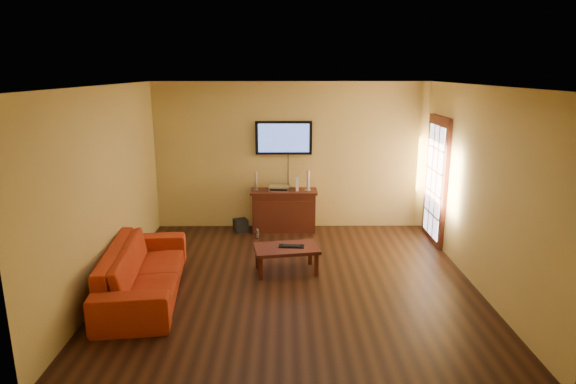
{
  "coord_description": "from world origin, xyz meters",
  "views": [
    {
      "loc": [
        -0.12,
        -6.25,
        2.89
      ],
      "look_at": [
        -0.07,
        0.8,
        1.1
      ],
      "focal_mm": 30.0,
      "sensor_mm": 36.0,
      "label": 1
    }
  ],
  "objects_px": {
    "media_console": "(284,210)",
    "speaker_right": "(308,181)",
    "sofa": "(143,262)",
    "bottle": "(257,234)",
    "coffee_table": "(286,251)",
    "speaker_left": "(256,182)",
    "keyboard": "(291,246)",
    "television": "(284,138)",
    "game_console": "(297,184)",
    "av_receiver": "(279,188)",
    "subwoofer": "(241,225)"
  },
  "relations": [
    {
      "from": "television",
      "to": "coffee_table",
      "type": "distance_m",
      "value": 2.51
    },
    {
      "from": "media_console",
      "to": "bottle",
      "type": "bearing_deg",
      "value": -136.03
    },
    {
      "from": "media_console",
      "to": "av_receiver",
      "type": "bearing_deg",
      "value": -172.52
    },
    {
      "from": "coffee_table",
      "to": "subwoofer",
      "type": "height_order",
      "value": "coffee_table"
    },
    {
      "from": "coffee_table",
      "to": "game_console",
      "type": "height_order",
      "value": "game_console"
    },
    {
      "from": "av_receiver",
      "to": "game_console",
      "type": "bearing_deg",
      "value": 12.22
    },
    {
      "from": "coffee_table",
      "to": "speaker_right",
      "type": "bearing_deg",
      "value": 78.1
    },
    {
      "from": "media_console",
      "to": "game_console",
      "type": "distance_m",
      "value": 0.56
    },
    {
      "from": "speaker_left",
      "to": "speaker_right",
      "type": "relative_size",
      "value": 0.93
    },
    {
      "from": "sofa",
      "to": "bottle",
      "type": "height_order",
      "value": "sofa"
    },
    {
      "from": "sofa",
      "to": "subwoofer",
      "type": "height_order",
      "value": "sofa"
    },
    {
      "from": "media_console",
      "to": "coffee_table",
      "type": "relative_size",
      "value": 1.21
    },
    {
      "from": "bottle",
      "to": "coffee_table",
      "type": "bearing_deg",
      "value": -70.63
    },
    {
      "from": "keyboard",
      "to": "speaker_right",
      "type": "bearing_deg",
      "value": 80.17
    },
    {
      "from": "coffee_table",
      "to": "av_receiver",
      "type": "xyz_separation_m",
      "value": [
        -0.12,
        1.9,
        0.47
      ]
    },
    {
      "from": "game_console",
      "to": "keyboard",
      "type": "relative_size",
      "value": 0.64
    },
    {
      "from": "speaker_right",
      "to": "subwoofer",
      "type": "xyz_separation_m",
      "value": [
        -1.24,
        -0.09,
        -0.81
      ]
    },
    {
      "from": "sofa",
      "to": "game_console",
      "type": "bearing_deg",
      "value": -44.91
    },
    {
      "from": "sofa",
      "to": "keyboard",
      "type": "bearing_deg",
      "value": -76.38
    },
    {
      "from": "television",
      "to": "keyboard",
      "type": "height_order",
      "value": "television"
    },
    {
      "from": "media_console",
      "to": "speaker_right",
      "type": "relative_size",
      "value": 3.32
    },
    {
      "from": "media_console",
      "to": "speaker_right",
      "type": "distance_m",
      "value": 0.7
    },
    {
      "from": "television",
      "to": "subwoofer",
      "type": "height_order",
      "value": "television"
    },
    {
      "from": "game_console",
      "to": "bottle",
      "type": "bearing_deg",
      "value": -145.29
    },
    {
      "from": "coffee_table",
      "to": "sofa",
      "type": "bearing_deg",
      "value": -159.5
    },
    {
      "from": "television",
      "to": "speaker_right",
      "type": "xyz_separation_m",
      "value": [
        0.44,
        -0.19,
        -0.77
      ]
    },
    {
      "from": "television",
      "to": "game_console",
      "type": "xyz_separation_m",
      "value": [
        0.24,
        -0.17,
        -0.82
      ]
    },
    {
      "from": "media_console",
      "to": "bottle",
      "type": "height_order",
      "value": "media_console"
    },
    {
      "from": "sofa",
      "to": "bottle",
      "type": "distance_m",
      "value": 2.58
    },
    {
      "from": "game_console",
      "to": "bottle",
      "type": "distance_m",
      "value": 1.17
    },
    {
      "from": "speaker_left",
      "to": "keyboard",
      "type": "height_order",
      "value": "speaker_left"
    },
    {
      "from": "game_console",
      "to": "keyboard",
      "type": "distance_m",
      "value": 1.98
    },
    {
      "from": "speaker_right",
      "to": "keyboard",
      "type": "height_order",
      "value": "speaker_right"
    },
    {
      "from": "coffee_table",
      "to": "sofa",
      "type": "relative_size",
      "value": 0.44
    },
    {
      "from": "subwoofer",
      "to": "av_receiver",
      "type": "bearing_deg",
      "value": -17.87
    },
    {
      "from": "av_receiver",
      "to": "game_console",
      "type": "relative_size",
      "value": 1.51
    },
    {
      "from": "coffee_table",
      "to": "av_receiver",
      "type": "height_order",
      "value": "av_receiver"
    },
    {
      "from": "speaker_right",
      "to": "game_console",
      "type": "distance_m",
      "value": 0.2
    },
    {
      "from": "bottle",
      "to": "game_console",
      "type": "bearing_deg",
      "value": 33.54
    },
    {
      "from": "bottle",
      "to": "keyboard",
      "type": "height_order",
      "value": "keyboard"
    },
    {
      "from": "speaker_left",
      "to": "av_receiver",
      "type": "bearing_deg",
      "value": -5.37
    },
    {
      "from": "subwoofer",
      "to": "bottle",
      "type": "height_order",
      "value": "subwoofer"
    },
    {
      "from": "game_console",
      "to": "av_receiver",
      "type": "bearing_deg",
      "value": -173.57
    },
    {
      "from": "speaker_left",
      "to": "keyboard",
      "type": "relative_size",
      "value": 0.89
    },
    {
      "from": "coffee_table",
      "to": "sofa",
      "type": "height_order",
      "value": "sofa"
    },
    {
      "from": "coffee_table",
      "to": "bottle",
      "type": "relative_size",
      "value": 5.48
    },
    {
      "from": "speaker_left",
      "to": "subwoofer",
      "type": "xyz_separation_m",
      "value": [
        -0.28,
        -0.11,
        -0.8
      ]
    },
    {
      "from": "television",
      "to": "media_console",
      "type": "bearing_deg",
      "value": -90.0
    },
    {
      "from": "keyboard",
      "to": "av_receiver",
      "type": "bearing_deg",
      "value": 95.81
    },
    {
      "from": "game_console",
      "to": "bottle",
      "type": "relative_size",
      "value": 1.34
    }
  ]
}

